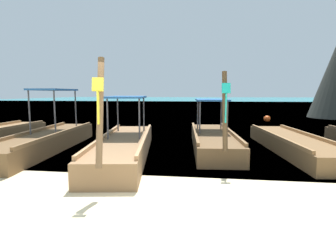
{
  "coord_description": "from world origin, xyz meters",
  "views": [
    {
      "loc": [
        1.14,
        -4.34,
        1.93
      ],
      "look_at": [
        0.0,
        3.92,
        0.94
      ],
      "focal_mm": 30.01,
      "sensor_mm": 36.0,
      "label": 1
    }
  ],
  "objects_px": {
    "longtail_boat_turquoise_ribbon": "(213,139)",
    "longtail_boat_violet_ribbon": "(293,144)",
    "longtail_boat_red_ribbon": "(46,140)",
    "mooring_buoy_near": "(267,119)",
    "longtail_boat_yellow_ribbon": "(125,146)"
  },
  "relations": [
    {
      "from": "longtail_boat_turquoise_ribbon",
      "to": "longtail_boat_violet_ribbon",
      "type": "bearing_deg",
      "value": -4.43
    },
    {
      "from": "longtail_boat_red_ribbon",
      "to": "mooring_buoy_near",
      "type": "xyz_separation_m",
      "value": [
        9.29,
        10.58,
        -0.13
      ]
    },
    {
      "from": "mooring_buoy_near",
      "to": "longtail_boat_violet_ribbon",
      "type": "bearing_deg",
      "value": -96.83
    },
    {
      "from": "longtail_boat_turquoise_ribbon",
      "to": "mooring_buoy_near",
      "type": "distance_m",
      "value": 10.21
    },
    {
      "from": "longtail_boat_red_ribbon",
      "to": "longtail_boat_turquoise_ribbon",
      "type": "relative_size",
      "value": 1.16
    },
    {
      "from": "longtail_boat_violet_ribbon",
      "to": "longtail_boat_yellow_ribbon",
      "type": "bearing_deg",
      "value": -164.86
    },
    {
      "from": "longtail_boat_red_ribbon",
      "to": "longtail_boat_turquoise_ribbon",
      "type": "bearing_deg",
      "value": 11.02
    },
    {
      "from": "mooring_buoy_near",
      "to": "longtail_boat_yellow_ribbon",
      "type": "bearing_deg",
      "value": -119.93
    },
    {
      "from": "longtail_boat_violet_ribbon",
      "to": "longtail_boat_red_ribbon",
      "type": "bearing_deg",
      "value": -173.82
    },
    {
      "from": "longtail_boat_turquoise_ribbon",
      "to": "longtail_boat_violet_ribbon",
      "type": "distance_m",
      "value": 2.59
    },
    {
      "from": "longtail_boat_red_ribbon",
      "to": "longtail_boat_violet_ribbon",
      "type": "height_order",
      "value": "longtail_boat_violet_ribbon"
    },
    {
      "from": "longtail_boat_turquoise_ribbon",
      "to": "longtail_boat_violet_ribbon",
      "type": "xyz_separation_m",
      "value": [
        2.58,
        -0.2,
        -0.06
      ]
    },
    {
      "from": "longtail_boat_red_ribbon",
      "to": "mooring_buoy_near",
      "type": "relative_size",
      "value": 15.61
    },
    {
      "from": "longtail_boat_red_ribbon",
      "to": "longtail_boat_violet_ribbon",
      "type": "relative_size",
      "value": 1.05
    },
    {
      "from": "longtail_boat_red_ribbon",
      "to": "longtail_boat_turquoise_ribbon",
      "type": "height_order",
      "value": "longtail_boat_turquoise_ribbon"
    }
  ]
}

